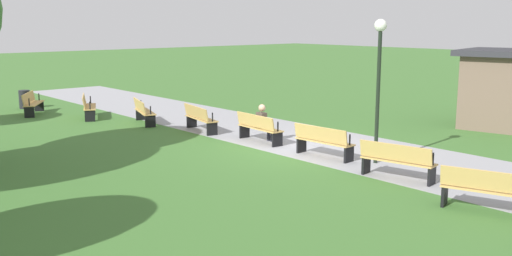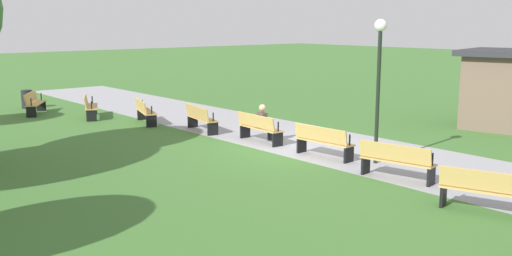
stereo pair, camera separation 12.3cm
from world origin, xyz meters
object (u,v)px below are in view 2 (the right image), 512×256
bench_6 (396,161)px  bench_0 (34,103)px  bench_7 (487,190)px  trash_bin (27,99)px  lamp_post (379,63)px  bench_4 (259,127)px  bench_1 (90,106)px  bench_3 (200,118)px  bench_2 (145,111)px  bench_5 (323,141)px  person_seated (264,122)px

bench_6 → bench_0: bearing=179.9°
bench_7 → trash_bin: 20.03m
bench_6 → lamp_post: bearing=133.5°
bench_6 → lamp_post: (-1.34, 0.96, 2.17)m
trash_bin → bench_4: bearing=14.0°
bench_1 → bench_7: same height
bench_0 → lamp_post: 14.82m
bench_3 → bench_2: bearing=-154.5°
bench_0 → bench_3: 8.02m
bench_5 → person_seated: 2.61m
bench_3 → bench_6: bearing=11.0°
bench_3 → bench_4: (2.67, 0.34, 0.00)m
trash_bin → bench_3: bearing=15.8°
bench_4 → bench_1: bearing=-161.8°
bench_2 → bench_1: bearing=-139.9°
bench_1 → person_seated: 8.14m
bench_5 → trash_bin: 14.96m
bench_7 → lamp_post: lamp_post is taller
bench_1 → bench_4: (7.76, 2.01, 0.00)m
bench_2 → bench_4: (5.27, 1.02, 0.00)m
bench_4 → lamp_post: 4.60m
bench_7 → bench_2: bearing=161.7°
bench_1 → bench_2: bearing=47.4°
bench_1 → person_seated: size_ratio=1.51×
bench_1 → lamp_post: (11.78, 2.63, 2.17)m
bench_3 → trash_bin: size_ratio=2.33×
lamp_post → bench_6: bearing=-35.5°
bench_1 → bench_6: bearing=32.9°
trash_bin → bench_7: bearing=5.6°
person_seated → bench_5: bearing=0.6°
bench_2 → bench_3: size_ratio=1.00×
bench_0 → bench_2: 5.36m
bench_4 → lamp_post: (4.01, 0.62, 2.17)m
lamp_post → trash_bin: bearing=-167.3°
bench_0 → bench_4: size_ratio=0.97×
bench_4 → bench_7: 8.02m
bench_1 → bench_5: 10.64m
bench_1 → bench_6: 13.22m
bench_0 → bench_3: size_ratio=0.95×
bench_3 → bench_6: size_ratio=1.00×
bench_7 → trash_bin: (-19.93, -1.96, -0.08)m
bench_7 → trash_bin: size_ratio=2.33×
lamp_post → trash_bin: 16.54m
bench_2 → bench_5: 8.02m
bench_0 → bench_7: same height
person_seated → bench_0: bearing=-157.6°
lamp_post → trash_bin: size_ratio=4.75×
bench_5 → bench_6: bearing=-10.9°
lamp_post → bench_1: bearing=-167.4°
bench_3 → bench_5: bearing=14.6°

